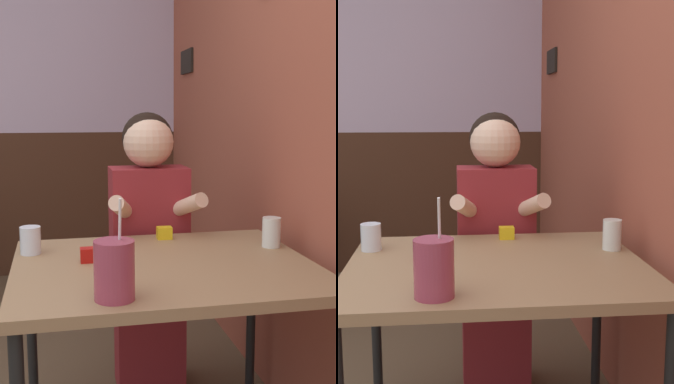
# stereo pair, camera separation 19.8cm
# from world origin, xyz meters

# --- Properties ---
(brick_wall_right) EXTENTS (0.08, 4.80, 2.70)m
(brick_wall_right) POSITION_xyz_m (1.51, 1.40, 1.35)
(brick_wall_right) COLOR #9E4C38
(brick_wall_right) RESTS_ON ground_plane
(back_wall) EXTENTS (5.96, 0.09, 2.70)m
(back_wall) POSITION_xyz_m (-0.01, 2.83, 1.36)
(back_wall) COLOR silver
(back_wall) RESTS_ON ground_plane
(main_table) EXTENTS (1.03, 0.85, 0.75)m
(main_table) POSITION_xyz_m (0.91, 0.38, 0.68)
(main_table) COLOR #93704C
(main_table) RESTS_ON ground_plane
(person_seated) EXTENTS (0.42, 0.42, 1.26)m
(person_seated) POSITION_xyz_m (0.95, 0.95, 0.69)
(person_seated) COLOR maroon
(person_seated) RESTS_ON ground_plane
(cocktail_pitcher) EXTENTS (0.11, 0.11, 0.29)m
(cocktail_pitcher) POSITION_xyz_m (0.70, 0.06, 0.83)
(cocktail_pitcher) COLOR #99384C
(cocktail_pitcher) RESTS_ON main_table
(glass_near_pitcher) EXTENTS (0.08, 0.08, 0.10)m
(glass_near_pitcher) POSITION_xyz_m (0.45, 0.60, 0.80)
(glass_near_pitcher) COLOR silver
(glass_near_pitcher) RESTS_ON main_table
(glass_center) EXTENTS (0.07, 0.07, 0.11)m
(glass_center) POSITION_xyz_m (1.35, 0.51, 0.81)
(glass_center) COLOR silver
(glass_center) RESTS_ON main_table
(condiment_ketchup) EXTENTS (0.06, 0.04, 0.05)m
(condiment_ketchup) POSITION_xyz_m (0.65, 0.45, 0.77)
(condiment_ketchup) COLOR #B7140F
(condiment_ketchup) RESTS_ON main_table
(condiment_mustard) EXTENTS (0.06, 0.04, 0.05)m
(condiment_mustard) POSITION_xyz_m (0.98, 0.72, 0.77)
(condiment_mustard) COLOR yellow
(condiment_mustard) RESTS_ON main_table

